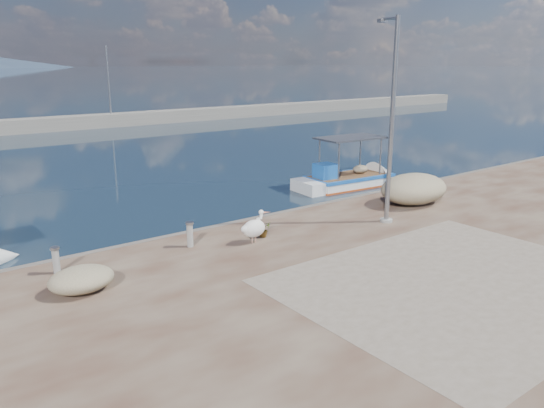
{
  "coord_description": "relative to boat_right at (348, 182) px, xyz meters",
  "views": [
    {
      "loc": [
        -10.6,
        -10.22,
        6.03
      ],
      "look_at": [
        0.0,
        3.8,
        1.3
      ],
      "focal_mm": 35.0,
      "sensor_mm": 36.0,
      "label": 1
    }
  ],
  "objects": [
    {
      "name": "quay_patch",
      "position": [
        -6.99,
        -11.06,
        0.28
      ],
      "size": [
        9.0,
        7.0,
        0.01
      ],
      "primitive_type": "cube",
      "color": "gray",
      "rests_on": "quay"
    },
    {
      "name": "lamp_post",
      "position": [
        -4.4,
        -6.27,
        3.57
      ],
      "size": [
        0.44,
        0.96,
        7.0
      ],
      "color": "gray",
      "rests_on": "quay"
    },
    {
      "name": "breakwater",
      "position": [
        -7.99,
        31.94,
        0.38
      ],
      "size": [
        120.0,
        2.2,
        7.5
      ],
      "color": "gray",
      "rests_on": "ground"
    },
    {
      "name": "bollard_near",
      "position": [
        -11.27,
        -4.41,
        0.7
      ],
      "size": [
        0.26,
        0.26,
        0.79
      ],
      "color": "gray",
      "rests_on": "quay"
    },
    {
      "name": "boat_right",
      "position": [
        0.0,
        0.0,
        0.0
      ],
      "size": [
        6.15,
        2.47,
        2.89
      ],
      "rotation": [
        0.0,
        0.0,
        -0.09
      ],
      "color": "white",
      "rests_on": "ground"
    },
    {
      "name": "net_pile_d",
      "position": [
        -1.58,
        -5.43,
        0.55
      ],
      "size": [
        1.49,
        1.12,
        0.56
      ],
      "primitive_type": "ellipsoid",
      "color": "beige",
      "rests_on": "quay"
    },
    {
      "name": "bollard_far",
      "position": [
        -15.18,
        -4.15,
        0.68
      ],
      "size": [
        0.25,
        0.25,
        0.75
      ],
      "color": "gray",
      "rests_on": "quay"
    },
    {
      "name": "pelican",
      "position": [
        -9.47,
        -5.3,
        0.76
      ],
      "size": [
        1.06,
        0.51,
        1.03
      ],
      "rotation": [
        0.0,
        0.0,
        -0.03
      ],
      "color": "tan",
      "rests_on": "quay"
    },
    {
      "name": "net_pile_b",
      "position": [
        -15.01,
        -5.71,
        0.59
      ],
      "size": [
        1.62,
        1.26,
        0.63
      ],
      "primitive_type": "ellipsoid",
      "color": "#C0B48F",
      "rests_on": "quay"
    },
    {
      "name": "potted_plant",
      "position": [
        -8.9,
        -5.0,
        0.52
      ],
      "size": [
        0.47,
        0.41,
        0.5
      ],
      "primitive_type": "imported",
      "rotation": [
        0.0,
        0.0,
        0.05
      ],
      "color": "#33722D",
      "rests_on": "quay"
    },
    {
      "name": "ground",
      "position": [
        -7.99,
        -8.06,
        -0.23
      ],
      "size": [
        1400.0,
        1400.0,
        0.0
      ],
      "primitive_type": "plane",
      "color": "#162635",
      "rests_on": "ground"
    },
    {
      "name": "net_pile_c",
      "position": [
        -1.58,
        -5.23,
        0.87
      ],
      "size": [
        3.06,
        2.18,
        1.2
      ],
      "primitive_type": "ellipsoid",
      "color": "#C0B48F",
      "rests_on": "quay"
    }
  ]
}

